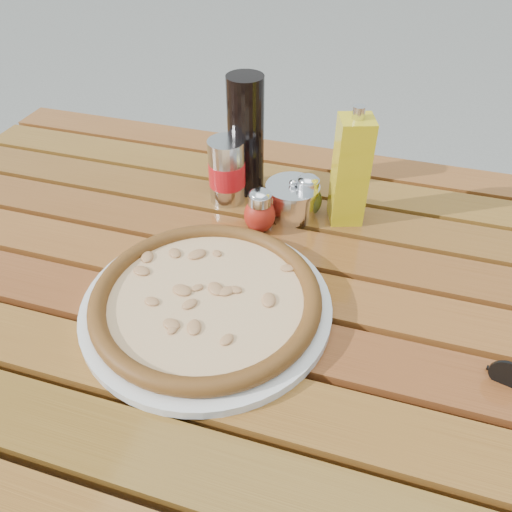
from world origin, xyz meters
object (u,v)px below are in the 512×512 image
(dark_bottle, at_px, (246,136))
(parmesan_tin, at_px, (292,199))
(table, at_px, (252,312))
(pizza, at_px, (206,298))
(soda_can, at_px, (227,172))
(plate, at_px, (207,305))
(olive_oil_cruet, at_px, (350,171))
(pepper_shaker, at_px, (260,211))
(oregano_shaker, at_px, (307,196))

(dark_bottle, distance_m, parmesan_tin, 0.14)
(table, height_order, pizza, pizza)
(soda_can, bearing_deg, table, -61.08)
(plate, distance_m, olive_oil_cruet, 0.33)
(pepper_shaker, height_order, olive_oil_cruet, olive_oil_cruet)
(pizza, height_order, oregano_shaker, oregano_shaker)
(plate, relative_size, olive_oil_cruet, 1.71)
(soda_can, bearing_deg, pizza, -76.65)
(soda_can, height_order, olive_oil_cruet, olive_oil_cruet)
(plate, relative_size, pizza, 0.80)
(pizza, distance_m, parmesan_tin, 0.27)
(table, distance_m, dark_bottle, 0.32)
(oregano_shaker, bearing_deg, parmesan_tin, -168.57)
(plate, bearing_deg, oregano_shaker, 72.71)
(table, xyz_separation_m, pepper_shaker, (-0.03, 0.13, 0.11))
(olive_oil_cruet, bearing_deg, oregano_shaker, -172.28)
(olive_oil_cruet, height_order, parmesan_tin, olive_oil_cruet)
(pizza, bearing_deg, dark_bottle, 97.74)
(plate, distance_m, oregano_shaker, 0.29)
(table, bearing_deg, soda_can, 118.92)
(soda_can, bearing_deg, parmesan_tin, -5.16)
(pizza, distance_m, soda_can, 0.29)
(pepper_shaker, bearing_deg, oregano_shaker, 45.30)
(pizza, xyz_separation_m, soda_can, (-0.07, 0.28, 0.04))
(pepper_shaker, distance_m, soda_can, 0.11)
(table, height_order, olive_oil_cruet, olive_oil_cruet)
(pepper_shaker, distance_m, dark_bottle, 0.15)
(olive_oil_cruet, bearing_deg, pizza, -118.51)
(plate, xyz_separation_m, parmesan_tin, (0.06, 0.27, 0.02))
(plate, distance_m, parmesan_tin, 0.28)
(plate, bearing_deg, pizza, -90.00)
(table, distance_m, plate, 0.12)
(plate, bearing_deg, parmesan_tin, 77.46)
(pizza, bearing_deg, table, 61.53)
(table, distance_m, olive_oil_cruet, 0.29)
(plate, xyz_separation_m, olive_oil_cruet, (0.15, 0.28, 0.09))
(plate, height_order, parmesan_tin, parmesan_tin)
(pepper_shaker, bearing_deg, dark_bottle, 117.50)
(table, xyz_separation_m, olive_oil_cruet, (0.11, 0.20, 0.17))
(table, xyz_separation_m, plate, (-0.04, -0.08, 0.08))
(pepper_shaker, xyz_separation_m, soda_can, (-0.08, 0.07, 0.02))
(table, height_order, pepper_shaker, pepper_shaker)
(pizza, height_order, pepper_shaker, pepper_shaker)
(pepper_shaker, bearing_deg, table, -78.41)
(dark_bottle, distance_m, soda_can, 0.07)
(table, bearing_deg, oregano_shaker, 77.87)
(plate, relative_size, dark_bottle, 1.64)
(plate, bearing_deg, pepper_shaker, 84.99)
(table, bearing_deg, pizza, -118.47)
(plate, bearing_deg, table, 61.53)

